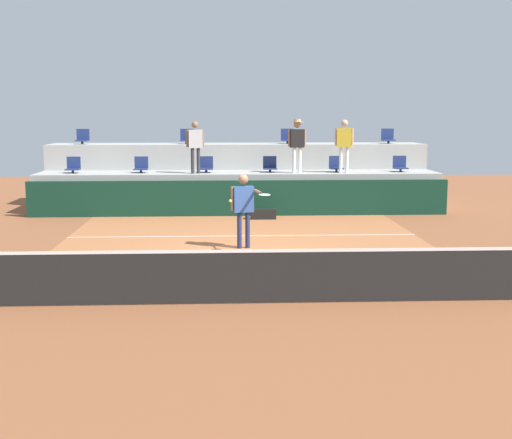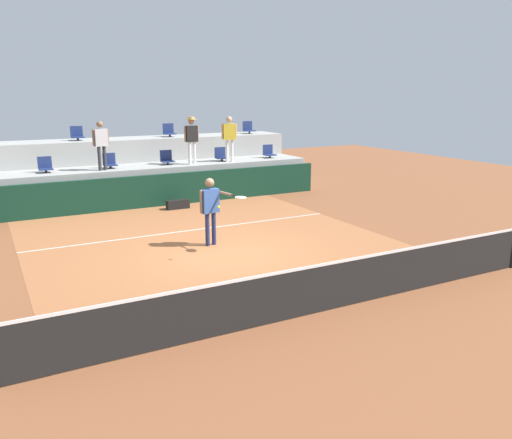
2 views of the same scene
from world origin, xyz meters
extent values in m
plane|color=brown|center=(0.00, 0.00, 0.00)|extent=(40.00, 40.00, 0.00)
cube|color=#A36038|center=(0.00, 1.00, 0.00)|extent=(9.00, 10.00, 0.01)
cube|color=silver|center=(0.00, 2.40, 0.01)|extent=(9.00, 0.06, 0.00)
cube|color=black|center=(0.00, -4.00, 0.46)|extent=(10.40, 0.01, 0.87)
cube|color=white|center=(0.00, -4.00, 0.89)|extent=(10.40, 0.02, 0.05)
cube|color=#0F3323|center=(0.00, 6.00, 0.55)|extent=(13.00, 0.16, 1.10)
cube|color=#9E9E99|center=(0.00, 7.30, 0.62)|extent=(13.00, 1.80, 1.25)
cube|color=#9E9E99|center=(0.00, 9.10, 1.05)|extent=(13.00, 1.80, 2.10)
cylinder|color=#2D2D33|center=(-5.32, 7.15, 1.30)|extent=(0.08, 0.08, 0.10)
cube|color=navy|center=(-5.32, 7.15, 1.37)|extent=(0.44, 0.40, 0.04)
cube|color=navy|center=(-5.32, 7.33, 1.58)|extent=(0.44, 0.04, 0.38)
cylinder|color=#2D2D33|center=(-3.15, 7.15, 1.30)|extent=(0.08, 0.08, 0.10)
cube|color=navy|center=(-3.15, 7.15, 1.37)|extent=(0.44, 0.40, 0.04)
cube|color=navy|center=(-3.15, 7.33, 1.58)|extent=(0.44, 0.04, 0.38)
cylinder|color=#2D2D33|center=(-1.05, 7.15, 1.30)|extent=(0.08, 0.08, 0.10)
cube|color=navy|center=(-1.05, 7.15, 1.37)|extent=(0.44, 0.40, 0.04)
cube|color=navy|center=(-1.05, 7.33, 1.58)|extent=(0.44, 0.04, 0.38)
cylinder|color=#2D2D33|center=(1.02, 7.15, 1.30)|extent=(0.08, 0.08, 0.10)
cube|color=navy|center=(1.02, 7.15, 1.37)|extent=(0.44, 0.40, 0.04)
cube|color=navy|center=(1.02, 7.33, 1.58)|extent=(0.44, 0.04, 0.38)
cylinder|color=#2D2D33|center=(3.20, 7.15, 1.30)|extent=(0.08, 0.08, 0.10)
cube|color=navy|center=(3.20, 7.15, 1.37)|extent=(0.44, 0.40, 0.04)
cube|color=navy|center=(3.20, 7.33, 1.58)|extent=(0.44, 0.04, 0.38)
cylinder|color=#2D2D33|center=(5.32, 7.15, 1.30)|extent=(0.08, 0.08, 0.10)
cube|color=navy|center=(5.32, 7.15, 1.37)|extent=(0.44, 0.40, 0.04)
cube|color=navy|center=(5.32, 7.33, 1.58)|extent=(0.44, 0.04, 0.38)
cylinder|color=#2D2D33|center=(-5.35, 8.95, 2.15)|extent=(0.08, 0.08, 0.10)
cube|color=navy|center=(-5.35, 8.95, 2.22)|extent=(0.44, 0.40, 0.04)
cube|color=navy|center=(-5.35, 9.13, 2.43)|extent=(0.44, 0.04, 0.38)
cylinder|color=#2D2D33|center=(-1.77, 8.95, 2.15)|extent=(0.08, 0.08, 0.10)
cube|color=navy|center=(-1.77, 8.95, 2.22)|extent=(0.44, 0.40, 0.04)
cube|color=navy|center=(-1.77, 9.13, 2.43)|extent=(0.44, 0.04, 0.38)
cylinder|color=#2D2D33|center=(1.76, 8.95, 2.15)|extent=(0.08, 0.08, 0.10)
cube|color=navy|center=(1.76, 8.95, 2.22)|extent=(0.44, 0.40, 0.04)
cube|color=navy|center=(1.76, 9.13, 2.43)|extent=(0.44, 0.04, 0.38)
cylinder|color=#2D2D33|center=(5.32, 8.95, 2.15)|extent=(0.08, 0.08, 0.10)
cube|color=navy|center=(5.32, 8.95, 2.22)|extent=(0.44, 0.40, 0.04)
cube|color=navy|center=(5.32, 9.13, 2.43)|extent=(0.44, 0.04, 0.38)
cylinder|color=navy|center=(-0.13, 0.78, 0.43)|extent=(0.13, 0.13, 0.86)
cylinder|color=navy|center=(0.06, 0.82, 0.43)|extent=(0.13, 0.13, 0.86)
cube|color=#2D4C8C|center=(-0.03, 0.80, 1.16)|extent=(0.49, 0.27, 0.61)
sphere|color=#846047|center=(-0.03, 0.80, 1.63)|extent=(0.27, 0.27, 0.23)
cylinder|color=#846047|center=(-0.29, 0.75, 1.18)|extent=(0.08, 0.08, 0.57)
cylinder|color=#846047|center=(0.28, 0.58, 1.36)|extent=(0.17, 0.55, 0.07)
cylinder|color=black|center=(0.35, 0.22, 1.36)|extent=(0.09, 0.26, 0.04)
ellipsoid|color=silver|center=(0.41, -0.06, 1.36)|extent=(0.32, 0.36, 0.03)
cylinder|color=#2D2D33|center=(-1.47, 6.83, 1.66)|extent=(0.13, 0.13, 0.81)
cylinder|color=#2D2D33|center=(-1.29, 6.87, 1.66)|extent=(0.13, 0.13, 0.81)
cube|color=#B2B2B7|center=(-1.38, 6.85, 2.35)|extent=(0.47, 0.27, 0.57)
sphere|color=#846047|center=(-1.38, 6.85, 2.79)|extent=(0.26, 0.26, 0.22)
cylinder|color=#846047|center=(-1.63, 6.79, 2.37)|extent=(0.08, 0.08, 0.54)
cylinder|color=#846047|center=(-1.13, 6.91, 2.37)|extent=(0.08, 0.08, 0.54)
cylinder|color=white|center=(1.77, 6.84, 1.66)|extent=(0.12, 0.12, 0.82)
cylinder|color=white|center=(1.96, 6.86, 1.66)|extent=(0.12, 0.12, 0.82)
cube|color=black|center=(1.86, 6.85, 2.36)|extent=(0.46, 0.22, 0.58)
sphere|color=#A87A5B|center=(1.86, 6.85, 2.80)|extent=(0.24, 0.24, 0.22)
cylinder|color=#A87A5B|center=(1.61, 6.83, 2.38)|extent=(0.08, 0.08, 0.55)
cylinder|color=#A87A5B|center=(2.12, 6.87, 2.38)|extent=(0.08, 0.08, 0.55)
cylinder|color=tan|center=(1.86, 6.85, 2.88)|extent=(0.43, 0.43, 0.01)
cylinder|color=tan|center=(1.86, 6.85, 2.93)|extent=(0.25, 0.25, 0.09)
cylinder|color=white|center=(3.29, 6.87, 1.67)|extent=(0.13, 0.13, 0.84)
cylinder|color=white|center=(3.47, 6.83, 1.67)|extent=(0.13, 0.13, 0.84)
cube|color=yellow|center=(3.38, 6.85, 2.38)|extent=(0.48, 0.28, 0.59)
sphere|color=tan|center=(3.38, 6.85, 2.84)|extent=(0.27, 0.27, 0.23)
cylinder|color=tan|center=(3.12, 6.91, 2.40)|extent=(0.08, 0.08, 0.56)
cylinder|color=tan|center=(3.63, 6.79, 2.40)|extent=(0.08, 0.08, 0.56)
sphere|color=#CCE033|center=(-0.35, -0.44, 1.28)|extent=(0.07, 0.07, 0.07)
cube|color=black|center=(0.70, 5.29, 0.15)|extent=(0.76, 0.28, 0.30)
camera|label=1|loc=(-0.49, -15.04, 3.12)|focal=48.08mm
camera|label=2|loc=(-5.05, -11.04, 3.82)|focal=36.42mm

